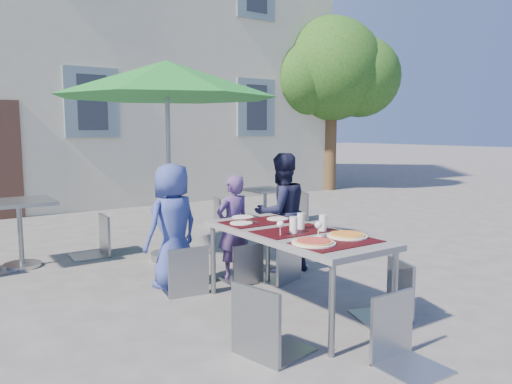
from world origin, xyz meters
TOP-DOWN VIEW (x-y plane):
  - ground at (0.00, 0.00)m, footprint 90.00×90.00m
  - building at (-0.00, 11.50)m, footprint 13.60×8.20m
  - tree at (6.55, 7.54)m, footprint 3.60×3.00m
  - dining_table at (-0.28, 0.67)m, footprint 0.80×1.85m
  - pizza_near_left at (-0.48, 0.18)m, footprint 0.35×0.35m
  - pizza_near_right at (-0.07, 0.22)m, footprint 0.34×0.34m
  - glassware at (-0.23, 0.58)m, footprint 0.49×0.39m
  - place_settings at (-0.27, 1.32)m, footprint 0.69×0.51m
  - child_0 at (-0.85, 1.98)m, footprint 0.73×0.57m
  - child_1 at (-0.16, 1.89)m, footprint 0.44×0.31m
  - child_2 at (0.44, 1.80)m, footprint 0.71×0.45m
  - chair_0 at (-0.85, 1.70)m, footprint 0.47×0.48m
  - chair_1 at (-0.17, 1.66)m, footprint 0.39×0.39m
  - chair_2 at (0.20, 1.48)m, footprint 0.55×0.55m
  - chair_3 at (-1.01, 0.09)m, footprint 0.55×0.55m
  - chair_4 at (0.36, 0.10)m, footprint 0.54×0.54m
  - chair_5 at (-0.29, -0.56)m, footprint 0.43×0.43m
  - patio_umbrella at (-0.41, 3.01)m, footprint 2.73×2.73m
  - cafe_table_0 at (-2.04, 3.73)m, footprint 0.76×0.76m
  - bg_chair_r_0 at (-1.11, 3.77)m, footprint 0.47×0.47m
  - cafe_table_1 at (1.77, 3.97)m, footprint 0.63×0.63m
  - bg_chair_l_1 at (1.24, 4.45)m, footprint 0.55×0.55m
  - bg_chair_r_1 at (2.76, 4.30)m, footprint 0.55×0.55m

SIDE VIEW (x-z plane):
  - ground at x=0.00m, z-range 0.00..0.00m
  - cafe_table_1 at x=1.77m, z-range 0.10..0.78m
  - chair_1 at x=-0.17m, z-range 0.07..0.91m
  - chair_0 at x=-0.85m, z-range 0.08..1.02m
  - chair_5 at x=-0.29m, z-range 0.08..1.02m
  - chair_4 at x=0.36m, z-range 0.08..1.03m
  - bg_chair_r_1 at x=2.76m, z-range 0.09..1.06m
  - child_1 at x=-0.16m, z-range 0.00..1.16m
  - bg_chair_l_1 at x=1.24m, z-range 0.09..1.07m
  - cafe_table_0 at x=-2.04m, z-range 0.18..0.99m
  - chair_2 at x=0.20m, z-range 0.09..1.08m
  - bg_chair_r_0 at x=-1.11m, z-range 0.09..1.10m
  - chair_3 at x=-1.01m, z-range 0.09..1.13m
  - child_0 at x=-0.85m, z-range 0.00..1.31m
  - child_2 at x=0.44m, z-range 0.00..1.39m
  - dining_table at x=-0.28m, z-range 0.32..1.07m
  - place_settings at x=-0.27m, z-range 0.76..0.77m
  - pizza_near_right at x=-0.07m, z-range 0.75..0.78m
  - pizza_near_left at x=-0.48m, z-range 0.75..0.78m
  - glassware at x=-0.23m, z-range 0.75..0.90m
  - patio_umbrella at x=-0.41m, z-range 1.00..3.50m
  - tree at x=6.55m, z-range 0.90..5.60m
  - building at x=0.00m, z-range -0.70..10.40m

